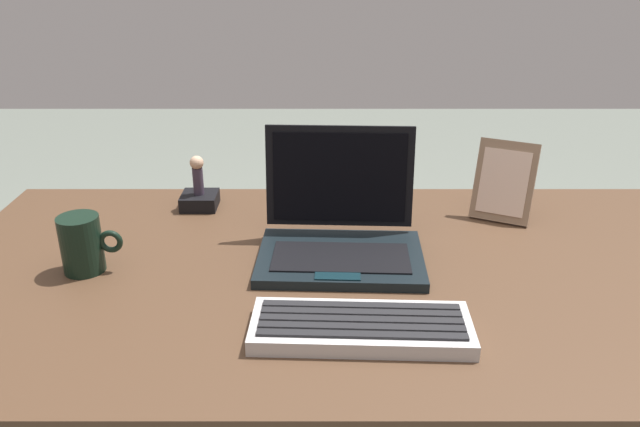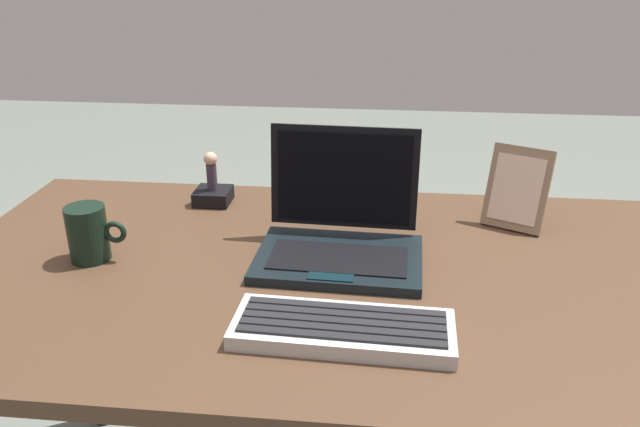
{
  "view_description": "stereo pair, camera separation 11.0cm",
  "coord_description": "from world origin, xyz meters",
  "px_view_note": "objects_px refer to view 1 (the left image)",
  "views": [
    {
      "loc": [
        -0.04,
        -1.01,
        1.25
      ],
      "look_at": [
        -0.03,
        0.0,
        0.81
      ],
      "focal_mm": 35.38,
      "sensor_mm": 36.0,
      "label": 1
    },
    {
      "loc": [
        0.07,
        -1.0,
        1.25
      ],
      "look_at": [
        -0.03,
        0.0,
        0.81
      ],
      "focal_mm": 35.38,
      "sensor_mm": 36.0,
      "label": 2
    }
  ],
  "objects_px": {
    "photo_frame": "(501,182)",
    "figurine_stand": "(197,201)",
    "figurine": "(194,173)",
    "external_keyboard": "(358,327)",
    "coffee_mug": "(79,245)",
    "laptop_front": "(336,233)"
  },
  "relations": [
    {
      "from": "figurine_stand",
      "to": "figurine",
      "type": "distance_m",
      "value": 0.07
    },
    {
      "from": "coffee_mug",
      "to": "figurine_stand",
      "type": "bearing_deg",
      "value": 62.35
    },
    {
      "from": "laptop_front",
      "to": "coffee_mug",
      "type": "relative_size",
      "value": 2.81
    },
    {
      "from": "photo_frame",
      "to": "figurine_stand",
      "type": "xyz_separation_m",
      "value": [
        -0.65,
        0.06,
        -0.07
      ]
    },
    {
      "from": "photo_frame",
      "to": "coffee_mug",
      "type": "relative_size",
      "value": 1.52
    },
    {
      "from": "laptop_front",
      "to": "external_keyboard",
      "type": "bearing_deg",
      "value": -84.21
    },
    {
      "from": "figurine_stand",
      "to": "coffee_mug",
      "type": "xyz_separation_m",
      "value": [
        -0.15,
        -0.29,
        0.04
      ]
    },
    {
      "from": "photo_frame",
      "to": "figurine",
      "type": "height_order",
      "value": "photo_frame"
    },
    {
      "from": "laptop_front",
      "to": "figurine_stand",
      "type": "distance_m",
      "value": 0.38
    },
    {
      "from": "photo_frame",
      "to": "coffee_mug",
      "type": "distance_m",
      "value": 0.84
    },
    {
      "from": "photo_frame",
      "to": "figurine_stand",
      "type": "height_order",
      "value": "photo_frame"
    },
    {
      "from": "external_keyboard",
      "to": "figurine_stand",
      "type": "relative_size",
      "value": 4.27
    },
    {
      "from": "figurine_stand",
      "to": "figurine",
      "type": "relative_size",
      "value": 0.89
    },
    {
      "from": "figurine_stand",
      "to": "photo_frame",
      "type": "bearing_deg",
      "value": -5.44
    },
    {
      "from": "laptop_front",
      "to": "external_keyboard",
      "type": "distance_m",
      "value": 0.27
    },
    {
      "from": "photo_frame",
      "to": "figurine_stand",
      "type": "bearing_deg",
      "value": 174.56
    },
    {
      "from": "laptop_front",
      "to": "coffee_mug",
      "type": "xyz_separation_m",
      "value": [
        -0.45,
        -0.06,
        0.01
      ]
    },
    {
      "from": "coffee_mug",
      "to": "photo_frame",
      "type": "bearing_deg",
      "value": 16.02
    },
    {
      "from": "figurine_stand",
      "to": "coffee_mug",
      "type": "bearing_deg",
      "value": -117.65
    },
    {
      "from": "external_keyboard",
      "to": "figurine",
      "type": "height_order",
      "value": "figurine"
    },
    {
      "from": "external_keyboard",
      "to": "coffee_mug",
      "type": "height_order",
      "value": "coffee_mug"
    },
    {
      "from": "figurine_stand",
      "to": "figurine",
      "type": "xyz_separation_m",
      "value": [
        0.0,
        0.0,
        0.07
      ]
    }
  ]
}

